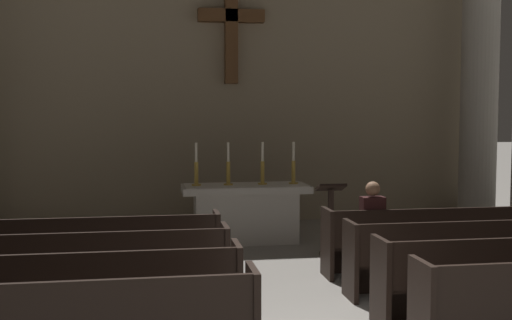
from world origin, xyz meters
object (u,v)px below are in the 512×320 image
candlestick_outer_right (293,170)px  lectern (331,221)px  pew_left_row_2 (64,297)px  pew_left_row_3 (77,271)px  column_right_fourth (480,70)px  candlestick_inner_left (228,171)px  pew_right_row_3 (481,256)px  candlestick_inner_right (263,171)px  candlestick_outer_left (196,172)px  pew_right_row_4 (444,239)px  altar (246,212)px  lone_worshipper (370,226)px  pew_left_row_4 (86,252)px

candlestick_outer_right → lectern: (0.34, -1.20, -0.70)m
pew_left_row_2 → pew_left_row_3: 1.03m
column_right_fourth → candlestick_inner_left: (-5.29, -1.24, -1.87)m
candlestick_outer_right → lectern: 1.43m
column_right_fourth → candlestick_inner_left: 5.75m
pew_right_row_3 → candlestick_inner_right: size_ratio=4.66×
pew_right_row_3 → candlestick_outer_left: 4.93m
candlestick_inner_left → candlestick_inner_right: size_ratio=1.00×
pew_right_row_4 → altar: size_ratio=1.56×
column_right_fourth → lone_worshipper: bearing=-133.8°
pew_left_row_3 → pew_right_row_4: (4.88, 1.03, 0.00)m
lone_worshipper → candlestick_inner_right: bearing=113.1°
lectern → candlestick_inner_right: bearing=126.5°
column_right_fourth → candlestick_outer_left: column_right_fourth is taller
pew_left_row_2 → pew_right_row_3: 4.99m
pew_left_row_3 → column_right_fourth: size_ratio=0.53×
pew_left_row_2 → candlestick_inner_left: size_ratio=4.66×
pew_left_row_2 → altar: 5.22m
pew_left_row_3 → lone_worshipper: size_ratio=2.60×
pew_left_row_3 → candlestick_inner_left: candlestick_inner_left is taller
altar → candlestick_inner_right: size_ratio=2.99×
pew_left_row_3 → candlestick_outer_right: (3.29, 3.59, 0.77)m
pew_left_row_3 → pew_right_row_3: 4.88m
candlestick_inner_left → pew_right_row_3: bearing=-52.6°
pew_right_row_4 → column_right_fourth: 5.28m
candlestick_inner_right → altar: bearing=180.0°
candlestick_outer_right → column_right_fourth: bearing=16.7°
pew_left_row_2 → lectern: bearing=43.3°
column_right_fourth → lectern: column_right_fourth is taller
candlestick_outer_right → lone_worshipper: size_ratio=0.56×
altar → pew_right_row_3: bearing=-55.8°
pew_left_row_3 → lone_worshipper: lone_worshipper is taller
pew_left_row_4 → lectern: size_ratio=2.97×
candlestick_outer_right → pew_left_row_2: bearing=-125.5°
pew_left_row_3 → column_right_fourth: bearing=33.0°
candlestick_outer_right → lectern: candlestick_outer_right is taller
altar → pew_left_row_2: bearing=-117.9°
pew_left_row_4 → pew_left_row_2: bearing=-90.0°
pew_left_row_2 → lectern: (3.63, 3.42, 0.07)m
pew_right_row_4 → candlestick_outer_right: 3.11m
pew_left_row_2 → pew_right_row_3: bearing=11.9°
pew_right_row_3 → candlestick_outer_left: (-3.29, 3.59, 0.77)m
candlestick_outer_left → lectern: candlestick_outer_left is taller
pew_left_row_3 → altar: size_ratio=1.56×
pew_right_row_4 → candlestick_inner_left: candlestick_inner_left is taller
candlestick_outer_left → lone_worshipper: 3.41m
candlestick_outer_left → candlestick_inner_right: size_ratio=1.00×
pew_left_row_4 → candlestick_outer_right: candlestick_outer_right is taller
pew_right_row_3 → altar: altar is taller
lectern → pew_right_row_3: bearing=-62.3°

